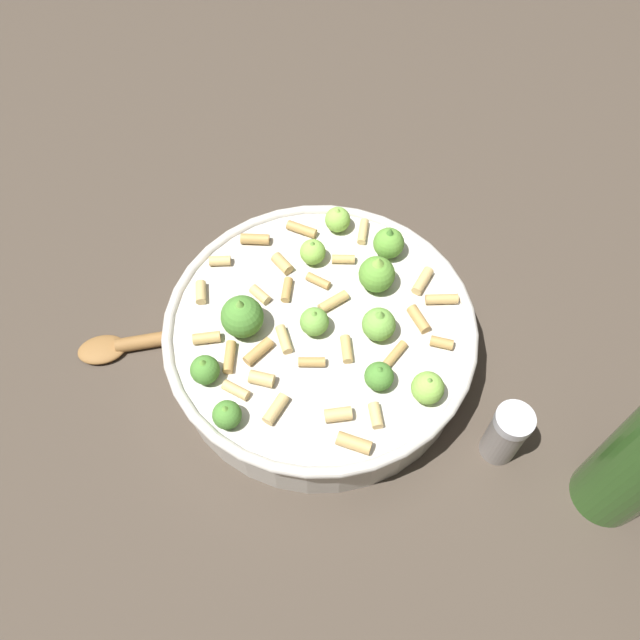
# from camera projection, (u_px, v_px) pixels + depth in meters

# --- Properties ---
(ground_plane) EXTENTS (2.40, 2.40, 0.00)m
(ground_plane) POSITION_uv_depth(u_px,v_px,m) (320.00, 354.00, 0.71)
(ground_plane) COLOR #42382D
(cooking_pan) EXTENTS (0.32, 0.32, 0.11)m
(cooking_pan) POSITION_uv_depth(u_px,v_px,m) (320.00, 336.00, 0.68)
(cooking_pan) COLOR beige
(cooking_pan) RESTS_ON ground
(pepper_shaker) EXTENTS (0.04, 0.04, 0.08)m
(pepper_shaker) POSITION_uv_depth(u_px,v_px,m) (506.00, 434.00, 0.62)
(pepper_shaker) COLOR gray
(pepper_shaker) RESTS_ON ground
(wooden_spoon) EXTENTS (0.15, 0.23, 0.02)m
(wooden_spoon) POSITION_uv_depth(u_px,v_px,m) (181.00, 336.00, 0.72)
(wooden_spoon) COLOR olive
(wooden_spoon) RESTS_ON ground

